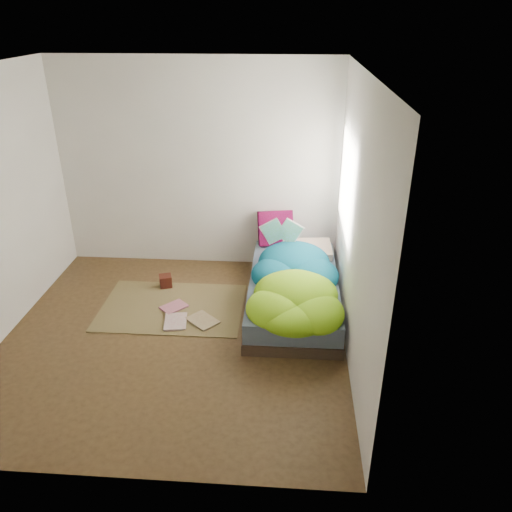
% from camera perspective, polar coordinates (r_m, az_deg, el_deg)
% --- Properties ---
extents(ground, '(3.50, 3.50, 0.00)m').
position_cam_1_polar(ground, '(5.31, -9.25, -9.05)').
color(ground, '#402D18').
rests_on(ground, ground).
extents(room_walls, '(3.54, 3.54, 2.62)m').
position_cam_1_polar(room_walls, '(4.58, -10.55, 7.82)').
color(room_walls, silver).
rests_on(room_walls, ground).
extents(bed, '(1.00, 2.00, 0.34)m').
position_cam_1_polar(bed, '(5.70, 4.28, -4.07)').
color(bed, '#34291C').
rests_on(bed, ground).
extents(duvet, '(0.96, 1.84, 0.34)m').
position_cam_1_polar(duvet, '(5.34, 4.39, -2.10)').
color(duvet, '#075371').
rests_on(duvet, bed).
extents(rug, '(1.60, 1.10, 0.01)m').
position_cam_1_polar(rug, '(5.79, -9.54, -5.77)').
color(rug, brown).
rests_on(rug, ground).
extents(pillow_floral, '(0.61, 0.41, 0.13)m').
position_cam_1_polar(pillow_floral, '(6.13, 5.88, 0.65)').
color(pillow_floral, white).
rests_on(pillow_floral, bed).
extents(pillow_magenta, '(0.45, 0.22, 0.43)m').
position_cam_1_polar(pillow_magenta, '(6.34, 2.25, 3.22)').
color(pillow_magenta, '#4A0420').
rests_on(pillow_magenta, bed).
extents(open_book, '(0.41, 0.09, 0.25)m').
position_cam_1_polar(open_book, '(5.83, 2.95, 3.68)').
color(open_book, '#2E8E3C').
rests_on(open_book, duvet).
extents(wooden_box, '(0.18, 0.18, 0.14)m').
position_cam_1_polar(wooden_box, '(6.17, -10.29, -2.82)').
color(wooden_box, '#3E1B0E').
rests_on(wooden_box, rug).
extents(floor_book_a, '(0.28, 0.35, 0.02)m').
position_cam_1_polar(floor_book_a, '(5.51, -10.41, -7.45)').
color(floor_book_a, silver).
rests_on(floor_book_a, rug).
extents(floor_book_b, '(0.34, 0.34, 0.03)m').
position_cam_1_polar(floor_book_b, '(5.82, -9.93, -5.36)').
color(floor_book_b, '#BD6D85').
rests_on(floor_book_b, rug).
extents(floor_book_c, '(0.40, 0.40, 0.02)m').
position_cam_1_polar(floor_book_c, '(5.41, -7.13, -7.83)').
color(floor_book_c, tan).
rests_on(floor_book_c, rug).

